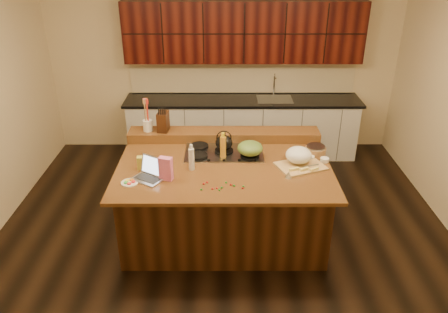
{
  "coord_description": "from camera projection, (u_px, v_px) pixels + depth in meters",
  "views": [
    {
      "loc": [
        -0.01,
        -4.35,
        3.22
      ],
      "look_at": [
        0.0,
        0.05,
        1.0
      ],
      "focal_mm": 35.0,
      "sensor_mm": 36.0,
      "label": 1
    }
  ],
  "objects": [
    {
      "name": "ramekin_a",
      "position": [
        325.0,
        160.0,
        4.98
      ],
      "size": [
        0.13,
        0.13,
        0.04
      ],
      "primitive_type": "cylinder",
      "rotation": [
        0.0,
        0.0,
        -0.3
      ],
      "color": "white",
      "rests_on": "island"
    },
    {
      "name": "kitchen_timer",
      "position": [
        289.0,
        174.0,
        4.65
      ],
      "size": [
        0.09,
        0.09,
        0.07
      ],
      "primitive_type": "cone",
      "rotation": [
        0.0,
        0.0,
        0.18
      ],
      "color": "silver",
      "rests_on": "island"
    },
    {
      "name": "green_bowl",
      "position": [
        250.0,
        148.0,
        5.02
      ],
      "size": [
        0.32,
        0.32,
        0.16
      ],
      "primitive_type": "ellipsoid",
      "rotation": [
        0.0,
        0.0,
        0.08
      ],
      "color": "#4F702C",
      "rests_on": "cooktop"
    },
    {
      "name": "back_ledge",
      "position": [
        224.0,
        135.0,
        5.52
      ],
      "size": [
        2.4,
        0.3,
        0.12
      ],
      "primitive_type": "cube",
      "color": "black",
      "rests_on": "island"
    },
    {
      "name": "utensil_crock",
      "position": [
        148.0,
        125.0,
        5.46
      ],
      "size": [
        0.15,
        0.15,
        0.14
      ],
      "primitive_type": "cylinder",
      "rotation": [
        0.0,
        0.0,
        -0.36
      ],
      "color": "white",
      "rests_on": "back_ledge"
    },
    {
      "name": "pink_bag",
      "position": [
        166.0,
        169.0,
        4.57
      ],
      "size": [
        0.15,
        0.11,
        0.26
      ],
      "primitive_type": "cube",
      "rotation": [
        0.0,
        0.0,
        -0.27
      ],
      "color": "pink",
      "rests_on": "island"
    },
    {
      "name": "gumdrop_9",
      "position": [
        243.0,
        186.0,
        4.48
      ],
      "size": [
        0.02,
        0.02,
        0.02
      ],
      "primitive_type": "ellipsoid",
      "color": "#198C26",
      "rests_on": "island"
    },
    {
      "name": "candy_plate",
      "position": [
        130.0,
        183.0,
        4.55
      ],
      "size": [
        0.21,
        0.21,
        0.01
      ],
      "primitive_type": "cylinder",
      "rotation": [
        0.0,
        0.0,
        0.17
      ],
      "color": "white",
      "rests_on": "island"
    },
    {
      "name": "gumdrop_3",
      "position": [
        226.0,
        182.0,
        4.55
      ],
      "size": [
        0.02,
        0.02,
        0.02
      ],
      "primitive_type": "ellipsoid",
      "color": "#198C26",
      "rests_on": "island"
    },
    {
      "name": "gumdrop_10",
      "position": [
        217.0,
        188.0,
        4.45
      ],
      "size": [
        0.02,
        0.02,
        0.02
      ],
      "primitive_type": "ellipsoid",
      "color": "red",
      "rests_on": "island"
    },
    {
      "name": "gumdrop_6",
      "position": [
        212.0,
        189.0,
        4.44
      ],
      "size": [
        0.02,
        0.02,
        0.02
      ],
      "primitive_type": "ellipsoid",
      "color": "red",
      "rests_on": "island"
    },
    {
      "name": "gumdrop_1",
      "position": [
        222.0,
        188.0,
        4.46
      ],
      "size": [
        0.02,
        0.02,
        0.02
      ],
      "primitive_type": "ellipsoid",
      "color": "#198C26",
      "rests_on": "island"
    },
    {
      "name": "package_box",
      "position": [
        142.0,
        163.0,
        4.81
      ],
      "size": [
        0.11,
        0.08,
        0.15
      ],
      "primitive_type": "cube",
      "rotation": [
        0.0,
        0.0,
        0.08
      ],
      "color": "gold",
      "rests_on": "island"
    },
    {
      "name": "gumdrop_4",
      "position": [
        243.0,
        188.0,
        4.44
      ],
      "size": [
        0.02,
        0.02,
        0.02
      ],
      "primitive_type": "ellipsoid",
      "color": "red",
      "rests_on": "island"
    },
    {
      "name": "knife_block",
      "position": [
        163.0,
        122.0,
        5.44
      ],
      "size": [
        0.14,
        0.21,
        0.24
      ],
      "primitive_type": "cube",
      "rotation": [
        0.0,
        0.0,
        -0.11
      ],
      "color": "black",
      "rests_on": "back_ledge"
    },
    {
      "name": "gumdrop_5",
      "position": [
        234.0,
        186.0,
        4.49
      ],
      "size": [
        0.02,
        0.02,
        0.02
      ],
      "primitive_type": "ellipsoid",
      "color": "#198C26",
      "rests_on": "island"
    },
    {
      "name": "gumdrop_11",
      "position": [
        201.0,
        189.0,
        4.42
      ],
      "size": [
        0.02,
        0.02,
        0.02
      ],
      "primitive_type": "ellipsoid",
      "color": "#198C26",
      "rests_on": "island"
    },
    {
      "name": "ramekin_c",
      "position": [
        319.0,
        147.0,
        5.29
      ],
      "size": [
        0.13,
        0.13,
        0.04
      ],
      "primitive_type": "cylinder",
      "rotation": [
        0.0,
        0.0,
        0.41
      ],
      "color": "white",
      "rests_on": "island"
    },
    {
      "name": "gumdrop_2",
      "position": [
        207.0,
        182.0,
        4.55
      ],
      "size": [
        0.02,
        0.02,
        0.02
      ],
      "primitive_type": "ellipsoid",
      "color": "red",
      "rests_on": "island"
    },
    {
      "name": "room",
      "position": [
        224.0,
        130.0,
        4.73
      ],
      "size": [
        5.52,
        5.02,
        2.72
      ],
      "color": "black",
      "rests_on": "ground"
    },
    {
      "name": "gumdrop_0",
      "position": [
        231.0,
        185.0,
        4.51
      ],
      "size": [
        0.02,
        0.02,
        0.02
      ],
      "primitive_type": "ellipsoid",
      "color": "red",
      "rests_on": "island"
    },
    {
      "name": "back_counter",
      "position": [
        243.0,
        95.0,
        6.88
      ],
      "size": [
        3.7,
        0.66,
        2.4
      ],
      "color": "silver",
      "rests_on": "ground"
    },
    {
      "name": "gumdrop_7",
      "position": [
        219.0,
        190.0,
        4.41
      ],
      "size": [
        0.02,
        0.02,
        0.02
      ],
      "primitive_type": "ellipsoid",
      "color": "#198C26",
      "rests_on": "island"
    },
    {
      "name": "ramekin_b",
      "position": [
        310.0,
        158.0,
        5.03
      ],
      "size": [
        0.12,
        0.12,
        0.04
      ],
      "primitive_type": "cylinder",
      "rotation": [
        0.0,
        0.0,
        0.29
      ],
      "color": "white",
      "rests_on": "island"
    },
    {
      "name": "kettle",
      "position": [
        224.0,
        143.0,
        5.13
      ],
      "size": [
        0.21,
        0.21,
        0.18
      ],
      "primitive_type": "ellipsoid",
      "rotation": [
        0.0,
        0.0,
        -0.03
      ],
      "color": "black",
      "rests_on": "cooktop"
    },
    {
      "name": "vinegar_bottle",
      "position": [
        192.0,
        159.0,
        4.77
      ],
      "size": [
        0.08,
        0.08,
        0.25
      ],
      "primitive_type": "cylinder",
      "rotation": [
        0.0,
        0.0,
        0.21
      ],
      "color": "silver",
      "rests_on": "island"
    },
    {
      "name": "wooden_tray",
      "position": [
        299.0,
        158.0,
        4.88
      ],
      "size": [
        0.6,
        0.53,
        0.2
      ],
      "rotation": [
        0.0,
        0.0,
        0.38
      ],
      "color": "tan",
      "rests_on": "island"
    },
    {
      "name": "island",
      "position": [
        224.0,
        199.0,
        5.13
      ],
      "size": [
        2.4,
        1.6,
        0.92
      ],
      "color": "black",
      "rests_on": "ground"
    },
    {
      "name": "cooktop",
      "position": [
        224.0,
        152.0,
        5.18
      ],
      "size": [
        0.92,
        0.52,
        0.05
      ],
      "color": "gray",
      "rests_on": "island"
    },
    {
      "name": "laptop",
      "position": [
        150.0,
        173.0,
        4.63
      ],
      "size": [
        0.4,
        0.38,
        0.22
      ],
      "rotation": [
        0.0,
        0.0,
        -0.55
      ],
      "color": "#B7B7BC",
      "rests_on": "island"
    },
    {
      "name": "oil_bottle",
      "position": [
        223.0,
        148.0,
        5.01
      ],
      "size": [
        0.08,
        0.08,
        0.27
      ],
      "primitive_type": "cylinder",
      "rotation": [
        0.0,
        0.0,
        -0.08
      ],
      "color": "#BF8421",
      "rests_on": "island"
    },
    {
      "name": "gumdrop_8",
      "position": [
        204.0,
        184.0,
        4.53
      ],
      "size": [
        0.02,
        0.02,
        0.02
      ],
      "primitive_type": "ellipsoid",
      "color": "red",
      "rests_on": "island"
    },
    {
      "name": "strainer_bowl",
      "position": [
        316.0,
        151.0,
        5.14
      ],
      "size": [
        0.26,
        0.26,
        0.09
      ],
      "primitive_type": "cylinder",
      "rotation": [
        0.0,
        0.0,
        -0.07
      ],
      "color": "#996B3F",
      "rests_on": "island"
    }
  ]
}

